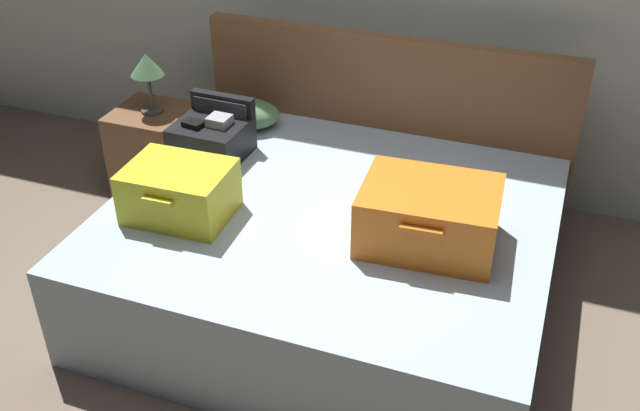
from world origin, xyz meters
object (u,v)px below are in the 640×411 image
hard_case_medium (179,191)px  hard_case_small (212,136)px  pillow_near_headboard (243,113)px  table_lamp (147,68)px  hard_case_large (429,216)px  bed (329,256)px  nightstand (158,152)px

hard_case_medium → hard_case_small: (-0.11, 0.52, -0.01)m
hard_case_medium → pillow_near_headboard: (-0.11, 0.86, -0.04)m
hard_case_medium → table_lamp: table_lamp is taller
hard_case_small → hard_case_large: bearing=-15.3°
table_lamp → pillow_near_headboard: bearing=3.7°
hard_case_large → bed: bearing=165.6°
bed → nightstand: (-1.24, 0.58, 0.01)m
hard_case_small → table_lamp: table_lamp is taller
bed → hard_case_medium: hard_case_medium is taller
hard_case_small → pillow_near_headboard: size_ratio=0.86×
hard_case_medium → nightstand: bearing=126.0°
bed → nightstand: bearing=155.1°
bed → hard_case_small: size_ratio=5.57×
hard_case_small → nightstand: (-0.53, 0.31, -0.35)m
hard_case_large → hard_case_medium: size_ratio=1.28×
nightstand → bed: bearing=-24.9°
nightstand → table_lamp: table_lamp is taller
hard_case_large → hard_case_small: size_ratio=1.66×
pillow_near_headboard → hard_case_small: bearing=-90.4°
hard_case_medium → table_lamp: (-0.64, 0.83, 0.15)m
bed → table_lamp: 1.46m
bed → hard_case_large: 0.60m
hard_case_small → pillow_near_headboard: 0.34m
hard_case_large → nightstand: hard_case_large is taller
hard_case_medium → pillow_near_headboard: hard_case_medium is taller
bed → pillow_near_headboard: bearing=139.2°
bed → table_lamp: bearing=155.1°
hard_case_small → pillow_near_headboard: bearing=91.1°
hard_case_medium → hard_case_small: size_ratio=1.30×
hard_case_large → table_lamp: (-1.69, 0.66, 0.14)m
hard_case_medium → bed: bearing=21.0°
hard_case_medium → table_lamp: size_ratio=1.34×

